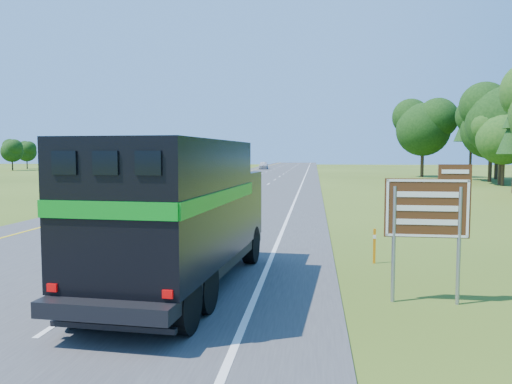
# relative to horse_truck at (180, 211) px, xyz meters

# --- Properties ---
(road) EXTENTS (15.00, 260.00, 0.04)m
(road) POSITION_rel_horse_truck_xyz_m (-3.61, 46.05, -1.98)
(road) COLOR #38383A
(road) RESTS_ON ground
(lane_markings) EXTENTS (11.15, 260.00, 0.01)m
(lane_markings) POSITION_rel_horse_truck_xyz_m (-3.61, 46.05, -1.95)
(lane_markings) COLOR yellow
(lane_markings) RESTS_ON road
(horse_truck) EXTENTS (3.16, 8.42, 3.66)m
(horse_truck) POSITION_rel_horse_truck_xyz_m (0.00, 0.00, 0.00)
(horse_truck) COLOR black
(horse_truck) RESTS_ON road
(white_suv) EXTENTS (3.35, 6.70, 1.82)m
(white_suv) POSITION_rel_horse_truck_xyz_m (-6.94, 33.69, -1.04)
(white_suv) COLOR white
(white_suv) RESTS_ON road
(far_car) EXTENTS (2.37, 5.12, 1.70)m
(far_car) POSITION_rel_horse_truck_xyz_m (-7.70, 95.90, -1.11)
(far_car) COLOR silver
(far_car) RESTS_ON road
(exit_sign) EXTENTS (1.86, 0.13, 3.16)m
(exit_sign) POSITION_rel_horse_truck_xyz_m (5.79, -0.27, 0.05)
(exit_sign) COLOR gray
(exit_sign) RESTS_ON ground
(delineator) EXTENTS (0.09, 0.05, 1.08)m
(delineator) POSITION_rel_horse_truck_xyz_m (5.11, 3.80, -1.42)
(delineator) COLOR orange
(delineator) RESTS_ON ground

